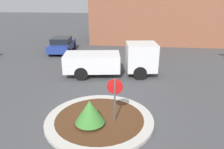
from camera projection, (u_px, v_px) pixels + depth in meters
name	position (u px, v px, depth m)	size (l,w,h in m)	color
ground_plane	(100.00, 121.00, 9.62)	(120.00, 120.00, 0.00)	#474749
traffic_island	(100.00, 120.00, 9.59)	(4.74, 4.74, 0.15)	#BCB7AD
stop_sign	(115.00, 94.00, 8.88)	(0.66, 0.07, 2.11)	#4C4C51
island_shrub	(90.00, 112.00, 8.91)	(1.24, 1.24, 1.09)	brown
utility_truck	(114.00, 60.00, 14.79)	(6.39, 2.85, 2.21)	white
storefront_building	(161.00, 13.00, 24.92)	(15.52, 6.07, 6.55)	#93563D
parked_sedan_blue	(62.00, 45.00, 20.97)	(2.27, 4.36, 1.45)	navy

